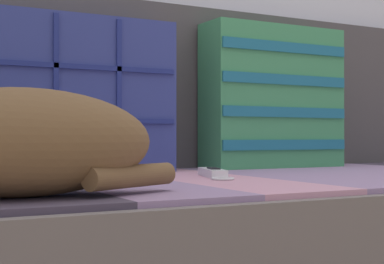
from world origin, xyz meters
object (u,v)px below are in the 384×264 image
Objects in this scene: throw_pillow_striped at (273,97)px; game_remote_far at (213,173)px; throw_pillow_quilted at (80,95)px; sleeping_cat at (5,145)px; couch at (274,261)px.

game_remote_far is at bearing -142.78° from throw_pillow_striped.
sleeping_cat is at bearing -117.66° from throw_pillow_quilted.
throw_pillow_striped is 0.50m from game_remote_far.
couch is 0.63m from throw_pillow_quilted.
couch is 0.52m from throw_pillow_striped.
throw_pillow_striped reaches higher than couch.
couch is 0.80m from sleeping_cat.
game_remote_far is at bearing 26.65° from sleeping_cat.
sleeping_cat is 0.56m from game_remote_far.
throw_pillow_quilted is at bearing 62.34° from sleeping_cat.
couch is 4.72× the size of throw_pillow_striped.
couch is at bearing -125.63° from throw_pillow_striped.
throw_pillow_quilted is 2.35× the size of game_remote_far.
throw_pillow_striped is at bearing 31.42° from sleeping_cat.
couch is 10.25× the size of game_remote_far.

